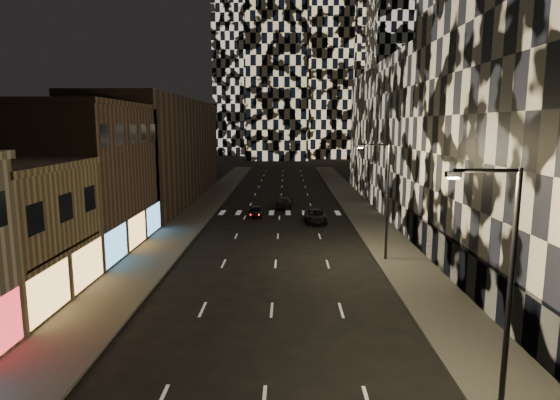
{
  "coord_description": "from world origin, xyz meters",
  "views": [
    {
      "loc": [
        0.87,
        -5.56,
        10.57
      ],
      "look_at": [
        0.44,
        22.63,
        6.0
      ],
      "focal_mm": 30.0,
      "sensor_mm": 36.0,
      "label": 1
    }
  ],
  "objects_px": {
    "car_dark_rightlane": "(316,216)",
    "streetlight_far": "(385,193)",
    "car_dark_midlane": "(256,211)",
    "car_dark_oncoming": "(284,202)",
    "streetlight_near": "(504,278)"
  },
  "relations": [
    {
      "from": "streetlight_far",
      "to": "car_dark_oncoming",
      "type": "height_order",
      "value": "streetlight_far"
    },
    {
      "from": "streetlight_far",
      "to": "car_dark_rightlane",
      "type": "xyz_separation_m",
      "value": [
        -4.35,
        14.48,
        -4.66
      ]
    },
    {
      "from": "car_dark_oncoming",
      "to": "car_dark_rightlane",
      "type": "height_order",
      "value": "car_dark_oncoming"
    },
    {
      "from": "car_dark_oncoming",
      "to": "streetlight_far",
      "type": "bearing_deg",
      "value": 112.85
    },
    {
      "from": "car_dark_rightlane",
      "to": "streetlight_far",
      "type": "bearing_deg",
      "value": -74.13
    },
    {
      "from": "car_dark_midlane",
      "to": "car_dark_rightlane",
      "type": "bearing_deg",
      "value": -29.97
    },
    {
      "from": "car_dark_midlane",
      "to": "car_dark_oncoming",
      "type": "height_order",
      "value": "car_dark_oncoming"
    },
    {
      "from": "streetlight_near",
      "to": "car_dark_oncoming",
      "type": "xyz_separation_m",
      "value": [
        -7.85,
        43.43,
        -4.64
      ]
    },
    {
      "from": "streetlight_far",
      "to": "car_dark_midlane",
      "type": "relative_size",
      "value": 2.46
    },
    {
      "from": "streetlight_far",
      "to": "car_dark_oncoming",
      "type": "xyz_separation_m",
      "value": [
        -7.85,
        23.43,
        -4.64
      ]
    },
    {
      "from": "streetlight_far",
      "to": "car_dark_oncoming",
      "type": "distance_m",
      "value": 25.15
    },
    {
      "from": "streetlight_near",
      "to": "streetlight_far",
      "type": "xyz_separation_m",
      "value": [
        0.0,
        20.0,
        0.0
      ]
    },
    {
      "from": "car_dark_oncoming",
      "to": "car_dark_rightlane",
      "type": "xyz_separation_m",
      "value": [
        3.5,
        -8.96,
        -0.02
      ]
    },
    {
      "from": "streetlight_near",
      "to": "car_dark_oncoming",
      "type": "bearing_deg",
      "value": 100.25
    },
    {
      "from": "car_dark_midlane",
      "to": "car_dark_rightlane",
      "type": "xyz_separation_m",
      "value": [
        6.75,
        -3.16,
        0.07
      ]
    }
  ]
}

